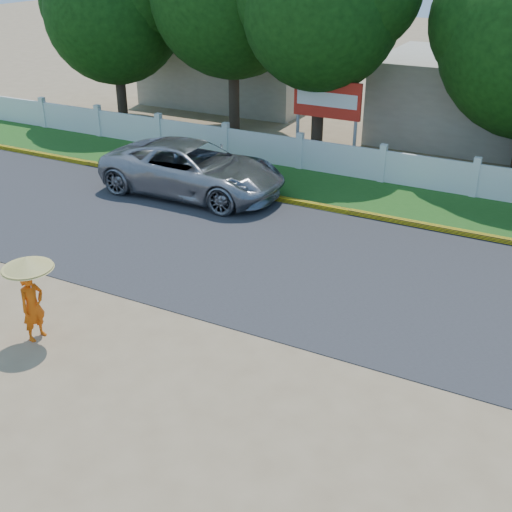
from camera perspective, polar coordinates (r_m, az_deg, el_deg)
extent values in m
plane|color=#9E8460|center=(12.89, -4.12, -8.74)|extent=(120.00, 120.00, 0.00)
cube|color=#38383A|center=(16.32, 4.02, -0.56)|extent=(60.00, 7.00, 0.02)
cube|color=#2D601E|center=(20.85, 9.84, 5.33)|extent=(60.00, 3.50, 0.03)
cube|color=yellow|center=(19.32, 8.27, 3.91)|extent=(40.00, 0.18, 0.16)
cube|color=silver|center=(21.98, 11.16, 7.82)|extent=(40.00, 0.10, 1.10)
cube|color=#B7AD99|center=(27.66, 21.73, 12.58)|extent=(10.00, 6.00, 3.20)
cube|color=#B7AD99|center=(32.54, -2.02, 15.89)|extent=(8.00, 5.00, 2.80)
imported|color=#92949A|center=(20.59, -5.60, 7.72)|extent=(5.97, 2.83, 1.65)
imported|color=#DD540B|center=(13.73, -19.24, -4.23)|extent=(0.40, 0.57, 1.50)
cylinder|color=#99999E|center=(13.42, -19.45, -2.17)|extent=(0.02, 0.02, 0.97)
cone|color=tan|center=(13.24, -19.72, -0.60)|extent=(1.02, 1.02, 0.25)
cylinder|color=gray|center=(24.00, 3.71, 10.97)|extent=(0.12, 0.12, 2.00)
cylinder|color=gray|center=(23.24, 8.76, 10.20)|extent=(0.12, 0.12, 2.00)
cube|color=red|center=(23.28, 6.36, 13.68)|extent=(2.50, 0.12, 1.30)
cube|color=silver|center=(23.22, 6.30, 13.65)|extent=(2.25, 0.02, 0.49)
cylinder|color=#473828|center=(29.81, -11.93, 14.47)|extent=(0.44, 0.44, 2.91)
sphere|color=#164810|center=(29.35, -12.52, 20.27)|extent=(5.77, 5.77, 5.77)
cylinder|color=#473828|center=(27.26, -1.98, 14.72)|extent=(0.44, 0.44, 3.67)
cylinder|color=#473828|center=(24.27, 5.54, 13.06)|extent=(0.44, 0.44, 3.62)
sphere|color=#164810|center=(23.72, 5.91, 20.91)|extent=(5.55, 5.55, 5.55)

